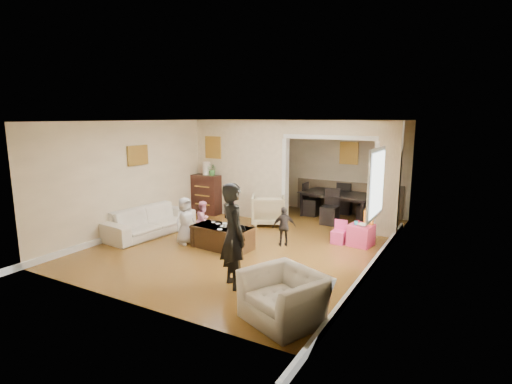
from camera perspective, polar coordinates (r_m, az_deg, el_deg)
The scene contains 27 objects.
floor at distance 8.89m, azimuth -0.64°, elevation -6.88°, with size 7.00×7.00×0.00m, color olive.
partition_left at distance 10.81m, azimuth -2.19°, elevation 3.35°, with size 2.75×0.18×2.60m, color beige.
partition_right at distance 9.41m, azimuth 18.23°, elevation 1.70°, with size 0.55×0.18×2.60m, color beige.
partition_header at distance 9.66m, azimuth 10.53°, elevation 8.99°, with size 2.22×0.18×0.35m, color beige.
window_pane at distance 7.19m, azimuth 16.86°, elevation 1.15°, with size 0.03×0.95×1.10m, color white.
framed_art_partition at distance 11.13m, azimuth -6.13°, elevation 6.35°, with size 0.45×0.03×0.55m, color brown.
framed_art_sofa_wall at distance 9.72m, azimuth -16.53°, elevation 5.05°, with size 0.03×0.55×0.40m, color brown.
framed_art_alcove at distance 11.27m, azimuth 13.13°, elevation 5.42°, with size 0.45×0.03×0.55m, color brown.
sofa at distance 9.55m, azimuth -14.90°, elevation -4.03°, with size 2.15×0.84×0.63m, color beige.
armchair_back at distance 10.07m, azimuth 1.75°, elevation -2.53°, with size 0.81×0.83×0.76m, color tan.
armchair_front at distance 5.49m, azimuth 4.11°, elevation -14.74°, with size 1.02×0.89×0.66m, color beige.
dresser at distance 11.27m, azimuth -7.00°, elevation -0.30°, with size 0.80×0.45×1.09m, color #34140F.
table_lamp at distance 11.15m, azimuth -7.08°, elevation 3.36°, with size 0.22×0.22×0.36m, color beige.
potted_plant at distance 11.04m, azimuth -6.24°, elevation 3.19°, with size 0.29×0.25×0.32m, color #417935.
coffee_table at distance 8.34m, azimuth -4.81°, elevation -6.45°, with size 1.24×0.62×0.46m, color #392212.
coffee_cup at distance 8.16m, azimuth -4.45°, elevation -4.76°, with size 0.11×0.11×0.10m, color white.
play_table at distance 8.76m, azimuth 14.76°, elevation -5.97°, with size 0.47×0.47×0.45m, color #EE3E79.
cereal_box at distance 8.73m, azimuth 15.80°, elevation -3.52°, with size 0.20×0.07×0.30m, color yellow.
cyan_cup at distance 8.66m, azimuth 14.11°, elevation -4.29°, with size 0.08×0.08×0.08m, color #27ABC6.
toy_block at distance 8.83m, azimuth 14.28°, elevation -4.11°, with size 0.08×0.06×0.05m, color #B4162A.
play_bowl at distance 8.57m, azimuth 14.95°, elevation -4.60°, with size 0.21×0.21×0.05m, color white.
dining_table at distance 10.85m, azimuth 11.59°, elevation -1.97°, with size 1.95×1.09×0.69m, color black.
adult_person at distance 6.34m, azimuth -3.26°, elevation -6.22°, with size 0.62×0.40×1.69m, color black.
child_kneel_a at distance 8.64m, azimuth -10.08°, elevation -4.07°, with size 0.49×0.32×1.01m, color silver.
child_kneel_b at distance 8.91m, azimuth -7.48°, elevation -4.02°, with size 0.42×0.33×0.87m, color pink.
child_toddler at distance 8.41m, azimuth 4.03°, elevation -4.96°, with size 0.49×0.20×0.84m, color black.
craft_papers at distance 8.25m, azimuth -4.82°, elevation -4.94°, with size 0.88×0.51×0.00m.
Camera 1 is at (4.24, -7.33, 2.69)m, focal length 28.01 mm.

